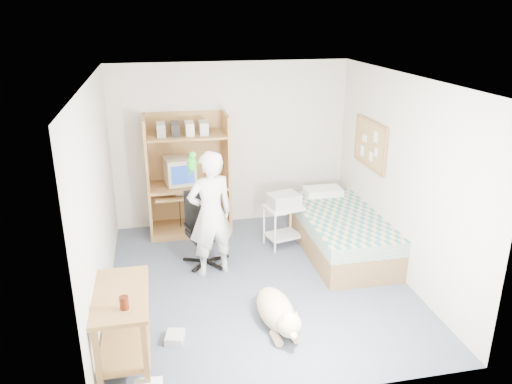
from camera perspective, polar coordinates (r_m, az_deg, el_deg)
floor at (r=6.34m, az=0.25°, el=-10.22°), size 4.00×4.00×0.00m
wall_back at (r=7.69m, az=-2.83°, el=5.40°), size 3.60×0.02×2.50m
wall_right at (r=6.40m, az=16.24°, el=1.57°), size 0.02×4.00×2.50m
wall_left at (r=5.73m, az=-17.62°, el=-0.75°), size 0.02×4.00×2.50m
ceiling at (r=5.51m, az=0.29°, el=12.82°), size 3.60×4.00×0.02m
computer_hutch at (r=7.49m, az=-7.75°, el=1.41°), size 1.20×0.63×1.80m
bed at (r=7.07m, az=9.60°, el=-4.50°), size 1.02×2.02×0.66m
side_desk at (r=4.97m, az=-14.97°, el=-13.64°), size 0.50×1.00×0.75m
corkboard at (r=7.11m, az=12.90°, el=5.36°), size 0.04×0.94×0.66m
office_chair at (r=6.68m, az=-5.94°, el=-5.27°), size 0.55×0.56×0.98m
person at (r=6.22m, az=-5.21°, el=-2.54°), size 0.67×0.53×1.63m
parrot at (r=5.99m, az=-7.32°, el=3.33°), size 0.12×0.21×0.33m
dog at (r=5.46m, az=2.46°, el=-13.48°), size 0.42×1.12×0.42m
printer_cart at (r=7.11m, az=3.13°, el=-3.12°), size 0.58×0.51×0.60m
printer at (r=7.00m, az=3.18°, el=-0.92°), size 0.49×0.41×0.18m
crt_monitor at (r=7.44m, az=-8.73°, el=2.44°), size 0.48×0.50×0.40m
keyboard at (r=7.39m, az=-7.38°, el=-0.07°), size 0.47×0.22×0.03m
pencil_cup at (r=7.43m, az=-5.06°, el=1.37°), size 0.08×0.08×0.12m
drink_glass at (r=4.57m, az=-14.83°, el=-12.14°), size 0.08×0.08×0.12m
floor_box_b at (r=5.39m, az=-9.24°, el=-16.07°), size 0.23×0.26×0.08m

